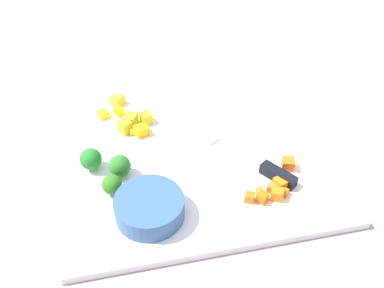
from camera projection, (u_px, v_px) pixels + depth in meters
ground_plane at (192, 154)px, 0.72m from camera, size 4.00×4.00×0.00m
cutting_board at (192, 151)px, 0.71m from camera, size 0.41×0.39×0.01m
prep_bowl at (149, 208)px, 0.60m from camera, size 0.09×0.09×0.03m
chef_knife at (229, 148)px, 0.70m from camera, size 0.21×0.28×0.02m
carrot_dice_0 at (250, 197)px, 0.62m from camera, size 0.02×0.02×0.01m
carrot_dice_1 at (262, 198)px, 0.62m from camera, size 0.02×0.02×0.01m
carrot_dice_2 at (273, 188)px, 0.64m from camera, size 0.02×0.02×0.01m
carrot_dice_3 at (286, 177)px, 0.66m from camera, size 0.02×0.02×0.01m
carrot_dice_4 at (277, 194)px, 0.63m from camera, size 0.02×0.02×0.02m
carrot_dice_5 at (260, 192)px, 0.63m from camera, size 0.01×0.01×0.01m
carrot_dice_6 at (281, 183)px, 0.64m from camera, size 0.02×0.02×0.02m
carrot_dice_7 at (284, 192)px, 0.63m from camera, size 0.02×0.02×0.01m
carrot_dice_8 at (288, 164)px, 0.67m from camera, size 0.02×0.02×0.02m
pepper_dice_0 at (117, 100)px, 0.79m from camera, size 0.03×0.03×0.02m
pepper_dice_1 at (142, 131)px, 0.73m from camera, size 0.03×0.02×0.02m
pepper_dice_2 at (131, 120)px, 0.75m from camera, size 0.03×0.03×0.02m
pepper_dice_3 at (146, 118)px, 0.75m from camera, size 0.02×0.02×0.02m
pepper_dice_4 at (119, 111)px, 0.77m from camera, size 0.02×0.02×0.01m
pepper_dice_5 at (124, 127)px, 0.73m from camera, size 0.03×0.03×0.02m
pepper_dice_6 at (134, 130)px, 0.73m from camera, size 0.02×0.01×0.01m
pepper_dice_7 at (103, 114)px, 0.77m from camera, size 0.02×0.02×0.01m
broccoli_floret_0 at (120, 166)px, 0.65m from camera, size 0.03×0.03×0.04m
broccoli_floret_1 at (91, 159)px, 0.66m from camera, size 0.03×0.03×0.04m
broccoli_floret_2 at (112, 185)px, 0.63m from camera, size 0.03×0.03×0.03m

